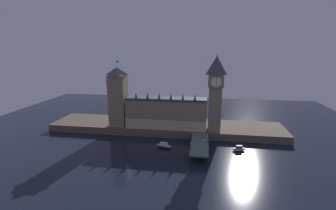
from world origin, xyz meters
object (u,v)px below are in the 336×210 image
Objects in this scene: pedestrian_near_rail at (191,148)px; boat_downstream at (239,149)px; victoria_tower at (118,97)px; pedestrian_mid_walk at (208,142)px; car_southbound_trail at (204,139)px; street_lamp_near at (190,145)px; boat_upstream at (164,146)px; clock_tower at (215,91)px.

boat_downstream is (36.26, 18.40, -6.02)m from pedestrian_near_rail.
pedestrian_near_rail reaches higher than boat_downstream.
victoria_tower is 93.06m from pedestrian_mid_walk.
street_lamp_near is at bearing -111.95° from car_southbound_trail.
boat_downstream is (24.45, 4.01, -5.86)m from pedestrian_mid_walk.
boat_upstream is 58.88m from boat_downstream.
boat_upstream is at bearing -166.66° from car_southbound_trail.
clock_tower is at bearing 125.02° from boat_downstream.
car_southbound_trail is at bearing 13.34° from boat_upstream.
pedestrian_mid_walk is at bearing -68.07° from car_southbound_trail.
pedestrian_near_rail is 3.01m from street_lamp_near.
victoria_tower is 4.34× the size of boat_upstream.
car_southbound_trail is at bearing 68.05° from street_lamp_near.
car_southbound_trail is 28.17m from boat_downstream.
pedestrian_near_rail is 1.18× the size of pedestrian_mid_walk.
clock_tower is 59.08m from street_lamp_near.
pedestrian_mid_walk is (82.85, -33.09, -26.48)m from victoria_tower.
victoria_tower reaches higher than pedestrian_near_rail.
car_southbound_trail is at bearing 67.81° from pedestrian_near_rail.
street_lamp_near is at bearing -107.70° from pedestrian_near_rail.
pedestrian_mid_walk is at bearing 52.02° from street_lamp_near.
street_lamp_near reaches higher than car_southbound_trail.
pedestrian_mid_walk is (-5.57, -30.95, -34.54)m from clock_tower.
car_southbound_trail is 23.47m from pedestrian_near_rail.
street_lamp_near is (70.64, -48.73, -23.61)m from victoria_tower.
boat_upstream is at bearing -34.34° from victoria_tower.
boat_upstream is (-34.29, -0.10, -5.67)m from pedestrian_mid_walk.
victoria_tower reaches higher than pedestrian_mid_walk.
boat_downstream is (58.74, 4.11, -0.19)m from boat_upstream.
clock_tower is 46.71m from pedestrian_mid_walk.
pedestrian_near_rail is (-8.86, -21.73, 0.37)m from car_southbound_trail.
victoria_tower reaches higher than car_southbound_trail.
pedestrian_near_rail is 18.62m from pedestrian_mid_walk.
pedestrian_mid_walk is at bearing 50.62° from pedestrian_near_rail.
pedestrian_near_rail is 0.13× the size of boat_upstream.
clock_tower reaches higher than car_southbound_trail.
boat_downstream is (18.88, -26.94, -40.39)m from clock_tower.
pedestrian_near_rail reaches higher than car_southbound_trail.
street_lamp_near is 0.55× the size of boat_downstream.
victoria_tower is 89.01m from street_lamp_near.
car_southbound_trail is at bearing -109.84° from clock_tower.
car_southbound_trail is 24.97m from street_lamp_near.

